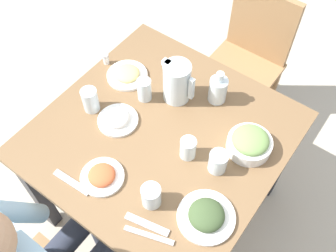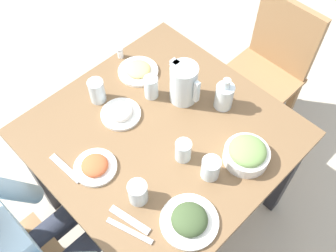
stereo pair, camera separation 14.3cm
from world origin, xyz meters
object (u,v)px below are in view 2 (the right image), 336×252
(dining_table, at_px, (162,146))
(salad_bowl, at_px, (247,153))
(plate_dolmas, at_px, (189,220))
(water_glass_by_pitcher, at_px, (97,91))
(plate_yoghurt, at_px, (121,113))
(water_glass_far_right, at_px, (138,192))
(salt_shaker, at_px, (120,53))
(water_glass_near_right, at_px, (183,151))
(water_glass_near_left, at_px, (151,87))
(diner_near, at_px, (31,242))
(plate_rice_curry, at_px, (95,166))
(oil_carafe, at_px, (224,97))
(water_pitcher, at_px, (184,83))
(plate_fries, at_px, (138,70))
(chair_far, at_px, (268,66))
(water_glass_far_left, at_px, (211,168))

(dining_table, relative_size, salad_bowl, 5.40)
(plate_dolmas, relative_size, water_glass_by_pitcher, 1.89)
(plate_yoghurt, xyz_separation_m, water_glass_far_right, (0.34, -0.21, 0.03))
(plate_yoghurt, distance_m, salt_shaker, 0.35)
(water_glass_near_right, bearing_deg, plate_yoghurt, -173.06)
(water_glass_by_pitcher, bearing_deg, water_glass_near_left, 50.90)
(dining_table, distance_m, diner_near, 0.65)
(salad_bowl, xyz_separation_m, plate_rice_curry, (-0.39, -0.45, -0.03))
(plate_yoghurt, xyz_separation_m, oil_carafe, (0.27, 0.35, 0.04))
(dining_table, distance_m, water_glass_near_left, 0.26)
(salad_bowl, height_order, oil_carafe, oil_carafe)
(salad_bowl, xyz_separation_m, water_glass_far_right, (-0.17, -0.42, 0.01))
(water_pitcher, relative_size, water_glass_near_left, 1.73)
(plate_rice_curry, xyz_separation_m, water_glass_far_right, (0.21, 0.04, 0.03))
(water_pitcher, bearing_deg, water_glass_near_right, -46.11)
(plate_fries, distance_m, oil_carafe, 0.43)
(chair_far, height_order, salad_bowl, chair_far)
(water_glass_by_pitcher, xyz_separation_m, water_glass_near_right, (0.47, 0.05, -0.01))
(water_glass_far_left, height_order, water_glass_near_left, water_glass_near_left)
(water_glass_near_right, relative_size, oil_carafe, 0.59)
(water_glass_far_right, bearing_deg, oil_carafe, 96.94)
(water_pitcher, xyz_separation_m, salt_shaker, (-0.39, -0.03, -0.07))
(plate_fries, height_order, water_glass_far_right, water_glass_far_right)
(plate_yoghurt, bearing_deg, water_glass_by_pitcher, -174.91)
(chair_far, xyz_separation_m, water_glass_far_left, (0.30, -0.86, 0.30))
(water_pitcher, relative_size, water_glass_by_pitcher, 1.68)
(plate_yoghurt, bearing_deg, salad_bowl, 22.28)
(plate_fries, bearing_deg, water_glass_far_right, -41.99)
(plate_fries, xyz_separation_m, water_glass_by_pitcher, (-0.00, -0.23, 0.04))
(plate_dolmas, relative_size, water_glass_near_right, 2.21)
(water_glass_by_pitcher, distance_m, water_glass_near_right, 0.47)
(water_glass_far_right, relative_size, oil_carafe, 0.59)
(plate_rice_curry, relative_size, water_glass_by_pitcher, 1.51)
(chair_far, bearing_deg, water_pitcher, -93.79)
(salad_bowl, bearing_deg, water_glass_by_pitcher, -161.11)
(water_glass_far_right, bearing_deg, water_glass_by_pitcher, 157.98)
(salad_bowl, xyz_separation_m, water_glass_near_left, (-0.50, -0.04, 0.01))
(diner_near, bearing_deg, salt_shaker, 116.80)
(plate_yoghurt, bearing_deg, plate_rice_curry, -62.12)
(water_glass_near_left, bearing_deg, plate_rice_curry, -74.25)
(dining_table, distance_m, chair_far, 0.87)
(water_pitcher, distance_m, salad_bowl, 0.40)
(water_glass_by_pitcher, relative_size, oil_carafe, 0.69)
(plate_dolmas, height_order, water_glass_far_right, water_glass_far_right)
(dining_table, distance_m, salad_bowl, 0.39)
(salt_shaker, bearing_deg, salad_bowl, -1.34)
(plate_rice_curry, bearing_deg, oil_carafe, 76.30)
(dining_table, xyz_separation_m, salad_bowl, (0.33, 0.15, 0.15))
(dining_table, height_order, water_glass_near_left, water_glass_near_left)
(diner_near, bearing_deg, water_glass_far_right, 62.89)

